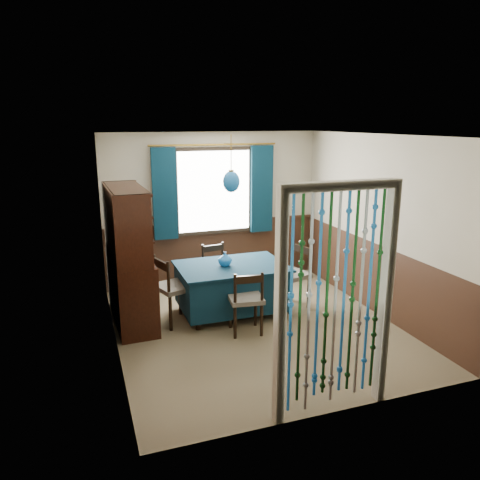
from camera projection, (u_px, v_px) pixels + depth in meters
name	position (u px, v px, depth m)	size (l,w,h in m)	color
floor	(256.00, 327.00, 6.24)	(4.00, 4.00, 0.00)	brown
ceiling	(258.00, 135.00, 5.62)	(4.00, 4.00, 0.00)	silver
wall_back	(213.00, 209.00, 7.76)	(3.60, 3.60, 0.00)	#B8AF97
wall_front	(340.00, 287.00, 4.10)	(3.60, 3.60, 0.00)	#B8AF97
wall_left	(111.00, 248.00, 5.36)	(4.00, 4.00, 0.00)	#B8AF97
wall_right	(377.00, 226.00, 6.51)	(4.00, 4.00, 0.00)	#B8AF97
wainscot_back	(214.00, 252.00, 7.93)	(3.60, 3.60, 0.00)	#382115
wainscot_front	(334.00, 364.00, 4.30)	(3.60, 3.60, 0.00)	#382115
wainscot_left	(116.00, 309.00, 5.55)	(4.00, 4.00, 0.00)	#382115
wainscot_right	(373.00, 277.00, 6.69)	(4.00, 4.00, 0.00)	#382115
window	(214.00, 191.00, 7.64)	(1.32, 0.12, 1.42)	black
doorway	(335.00, 306.00, 4.21)	(1.16, 0.12, 2.18)	silver
dining_table	(232.00, 286.00, 6.58)	(1.50, 1.04, 0.72)	#0A2535
chair_near	(246.00, 300.00, 5.96)	(0.47, 0.45, 0.86)	black
chair_far	(217.00, 270.00, 7.18)	(0.46, 0.44, 0.83)	black
chair_left	(173.00, 288.00, 6.25)	(0.57, 0.58, 0.95)	black
chair_right	(293.00, 274.00, 6.81)	(0.56, 0.57, 0.93)	black
sideboard	(130.00, 277.00, 6.28)	(0.53, 1.43, 1.84)	black
pendant_lamp	(231.00, 181.00, 6.21)	(0.23, 0.23, 0.76)	olive
vase_table	(225.00, 259.00, 6.46)	(0.17, 0.17, 0.18)	#175DA0
bowl_shelf	(135.00, 234.00, 5.86)	(0.21, 0.21, 0.05)	beige
vase_sideboard	(131.00, 244.00, 6.44)	(0.19, 0.19, 0.20)	beige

